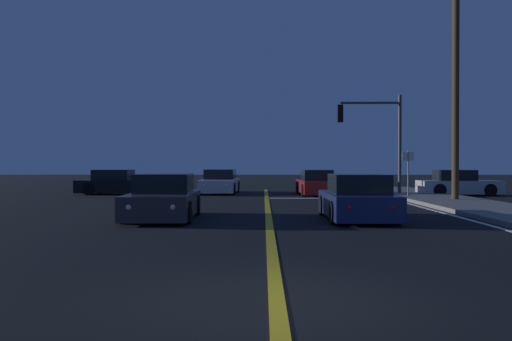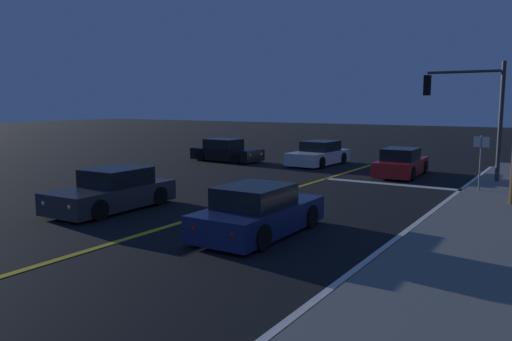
{
  "view_description": "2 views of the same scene",
  "coord_description": "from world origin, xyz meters",
  "px_view_note": "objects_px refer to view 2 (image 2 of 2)",
  "views": [
    {
      "loc": [
        -0.16,
        -6.46,
        1.63
      ],
      "look_at": [
        -0.51,
        19.67,
        1.33
      ],
      "focal_mm": 38.63,
      "sensor_mm": 36.0,
      "label": 1
    },
    {
      "loc": [
        9.49,
        -1.32,
        3.45
      ],
      "look_at": [
        -0.72,
        14.88,
        0.89
      ],
      "focal_mm": 35.2,
      "sensor_mm": 36.0,
      "label": 2
    }
  ],
  "objects_px": {
    "car_following_oncoming_black": "(226,152)",
    "traffic_signal_near_right": "(471,103)",
    "car_parked_curb_charcoal": "(113,192)",
    "car_far_approaching_navy": "(259,213)",
    "car_mid_block_red": "(401,164)",
    "street_sign_corner": "(481,155)",
    "car_distant_tail_white": "(319,154)"
  },
  "relations": [
    {
      "from": "car_following_oncoming_black",
      "to": "traffic_signal_near_right",
      "type": "xyz_separation_m",
      "value": [
        13.77,
        -1.05,
        2.87
      ]
    },
    {
      "from": "car_parked_curb_charcoal",
      "to": "car_far_approaching_navy",
      "type": "bearing_deg",
      "value": 176.63
    },
    {
      "from": "traffic_signal_near_right",
      "to": "car_mid_block_red",
      "type": "bearing_deg",
      "value": -10.45
    },
    {
      "from": "car_parked_curb_charcoal",
      "to": "street_sign_corner",
      "type": "relative_size",
      "value": 1.95
    },
    {
      "from": "car_mid_block_red",
      "to": "car_parked_curb_charcoal",
      "type": "distance_m",
      "value": 14.03
    },
    {
      "from": "car_following_oncoming_black",
      "to": "traffic_signal_near_right",
      "type": "distance_m",
      "value": 14.11
    },
    {
      "from": "car_distant_tail_white",
      "to": "car_parked_curb_charcoal",
      "type": "height_order",
      "value": "same"
    },
    {
      "from": "car_following_oncoming_black",
      "to": "car_parked_curb_charcoal",
      "type": "bearing_deg",
      "value": 22.33
    },
    {
      "from": "car_far_approaching_navy",
      "to": "car_parked_curb_charcoal",
      "type": "bearing_deg",
      "value": 178.0
    },
    {
      "from": "car_following_oncoming_black",
      "to": "traffic_signal_near_right",
      "type": "relative_size",
      "value": 0.83
    },
    {
      "from": "car_distant_tail_white",
      "to": "street_sign_corner",
      "type": "bearing_deg",
      "value": 152.36
    },
    {
      "from": "car_following_oncoming_black",
      "to": "street_sign_corner",
      "type": "height_order",
      "value": "street_sign_corner"
    },
    {
      "from": "car_distant_tail_white",
      "to": "traffic_signal_near_right",
      "type": "height_order",
      "value": "traffic_signal_near_right"
    },
    {
      "from": "car_parked_curb_charcoal",
      "to": "car_distant_tail_white",
      "type": "bearing_deg",
      "value": -93.81
    },
    {
      "from": "car_mid_block_red",
      "to": "traffic_signal_near_right",
      "type": "relative_size",
      "value": 0.84
    },
    {
      "from": "car_far_approaching_navy",
      "to": "street_sign_corner",
      "type": "distance_m",
      "value": 10.43
    },
    {
      "from": "car_distant_tail_white",
      "to": "street_sign_corner",
      "type": "relative_size",
      "value": 2.02
    },
    {
      "from": "car_far_approaching_navy",
      "to": "car_following_oncoming_black",
      "type": "distance_m",
      "value": 17.17
    },
    {
      "from": "car_mid_block_red",
      "to": "traffic_signal_near_right",
      "type": "bearing_deg",
      "value": -12.91
    },
    {
      "from": "car_mid_block_red",
      "to": "car_following_oncoming_black",
      "type": "bearing_deg",
      "value": 174.95
    },
    {
      "from": "car_distant_tail_white",
      "to": "car_parked_curb_charcoal",
      "type": "distance_m",
      "value": 14.7
    },
    {
      "from": "car_parked_curb_charcoal",
      "to": "car_following_oncoming_black",
      "type": "bearing_deg",
      "value": -71.35
    },
    {
      "from": "car_mid_block_red",
      "to": "traffic_signal_near_right",
      "type": "xyz_separation_m",
      "value": [
        3.05,
        -0.56,
        2.87
      ]
    },
    {
      "from": "car_parked_curb_charcoal",
      "to": "street_sign_corner",
      "type": "bearing_deg",
      "value": -137.74
    },
    {
      "from": "car_far_approaching_navy",
      "to": "traffic_signal_near_right",
      "type": "xyz_separation_m",
      "value": [
        3.08,
        12.38,
        2.87
      ]
    },
    {
      "from": "street_sign_corner",
      "to": "car_parked_curb_charcoal",
      "type": "bearing_deg",
      "value": -135.96
    },
    {
      "from": "street_sign_corner",
      "to": "car_following_oncoming_black",
      "type": "bearing_deg",
      "value": 165.32
    },
    {
      "from": "car_distant_tail_white",
      "to": "car_mid_block_red",
      "type": "distance_m",
      "value": 5.59
    },
    {
      "from": "car_following_oncoming_black",
      "to": "traffic_signal_near_right",
      "type": "height_order",
      "value": "traffic_signal_near_right"
    },
    {
      "from": "car_following_oncoming_black",
      "to": "car_mid_block_red",
      "type": "bearing_deg",
      "value": 89.3
    },
    {
      "from": "street_sign_corner",
      "to": "car_mid_block_red",
      "type": "bearing_deg",
      "value": 139.73
    },
    {
      "from": "car_parked_curb_charcoal",
      "to": "traffic_signal_near_right",
      "type": "xyz_separation_m",
      "value": [
        8.83,
        12.22,
        2.87
      ]
    }
  ]
}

